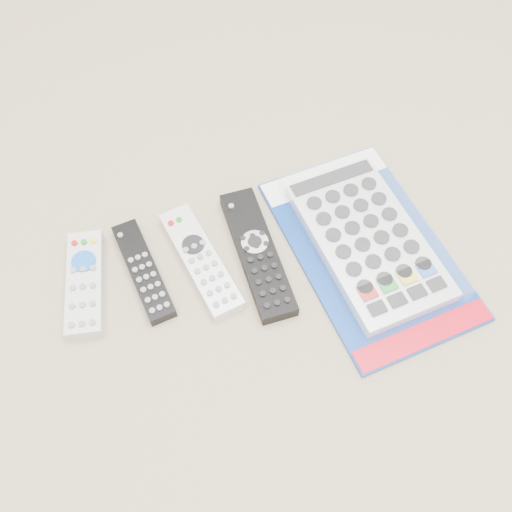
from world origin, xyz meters
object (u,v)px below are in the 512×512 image
object	(u,v)px
remote_silver_dvd	(201,261)
remote_slim_black	(143,271)
jumbo_remote_packaged	(368,240)
remote_small_grey	(85,283)
remote_large_black	(257,253)

from	to	relation	value
remote_silver_dvd	remote_slim_black	bearing A→B (deg)	163.23
jumbo_remote_packaged	remote_slim_black	bearing A→B (deg)	164.84
remote_small_grey	remote_slim_black	size ratio (longest dim) A/B	0.98
remote_large_black	remote_slim_black	bearing A→B (deg)	172.61
remote_small_grey	remote_slim_black	bearing A→B (deg)	7.59
remote_silver_dvd	remote_large_black	size ratio (longest dim) A/B	0.89
remote_small_grey	remote_silver_dvd	distance (m)	0.17
remote_small_grey	remote_large_black	distance (m)	0.25
remote_slim_black	remote_large_black	distance (m)	0.17
remote_slim_black	remote_silver_dvd	bearing A→B (deg)	-14.04
remote_small_grey	remote_silver_dvd	world-z (taller)	remote_small_grey
remote_slim_black	jumbo_remote_packaged	xyz separation A→B (m)	(0.33, -0.06, 0.01)
remote_slim_black	jumbo_remote_packaged	size ratio (longest dim) A/B	0.48
remote_small_grey	remote_large_black	world-z (taller)	same
remote_slim_black	jumbo_remote_packaged	distance (m)	0.34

